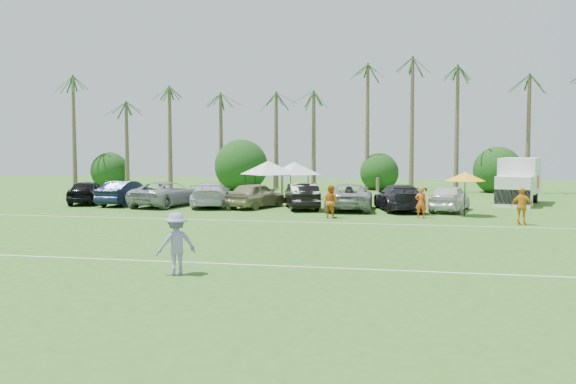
# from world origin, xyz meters

# --- Properties ---
(ground) EXTENTS (120.00, 120.00, 0.00)m
(ground) POSITION_xyz_m (0.00, 0.00, 0.00)
(ground) COLOR #32651E
(ground) RESTS_ON ground
(field_lines) EXTENTS (80.00, 12.10, 0.01)m
(field_lines) POSITION_xyz_m (0.00, 8.00, 0.01)
(field_lines) COLOR white
(field_lines) RESTS_ON ground
(palm_tree_0) EXTENTS (2.40, 2.40, 8.90)m
(palm_tree_0) POSITION_xyz_m (-22.00, 38.00, 7.48)
(palm_tree_0) COLOR brown
(palm_tree_0) RESTS_ON ground
(palm_tree_1) EXTENTS (2.40, 2.40, 9.90)m
(palm_tree_1) POSITION_xyz_m (-17.00, 38.00, 8.35)
(palm_tree_1) COLOR brown
(palm_tree_1) RESTS_ON ground
(palm_tree_2) EXTENTS (2.40, 2.40, 10.90)m
(palm_tree_2) POSITION_xyz_m (-12.00, 38.00, 9.21)
(palm_tree_2) COLOR brown
(palm_tree_2) RESTS_ON ground
(palm_tree_3) EXTENTS (2.40, 2.40, 11.90)m
(palm_tree_3) POSITION_xyz_m (-8.00, 38.00, 10.06)
(palm_tree_3) COLOR brown
(palm_tree_3) RESTS_ON ground
(palm_tree_4) EXTENTS (2.40, 2.40, 8.90)m
(palm_tree_4) POSITION_xyz_m (-4.00, 38.00, 7.48)
(palm_tree_4) COLOR brown
(palm_tree_4) RESTS_ON ground
(palm_tree_5) EXTENTS (2.40, 2.40, 9.90)m
(palm_tree_5) POSITION_xyz_m (0.00, 38.00, 8.35)
(palm_tree_5) COLOR brown
(palm_tree_5) RESTS_ON ground
(palm_tree_6) EXTENTS (2.40, 2.40, 10.90)m
(palm_tree_6) POSITION_xyz_m (4.00, 38.00, 9.21)
(palm_tree_6) COLOR brown
(palm_tree_6) RESTS_ON ground
(palm_tree_7) EXTENTS (2.40, 2.40, 11.90)m
(palm_tree_7) POSITION_xyz_m (8.00, 38.00, 10.06)
(palm_tree_7) COLOR brown
(palm_tree_7) RESTS_ON ground
(palm_tree_8) EXTENTS (2.40, 2.40, 8.90)m
(palm_tree_8) POSITION_xyz_m (13.00, 38.00, 7.48)
(palm_tree_8) COLOR brown
(palm_tree_8) RESTS_ON ground
(palm_tree_9) EXTENTS (2.40, 2.40, 9.90)m
(palm_tree_9) POSITION_xyz_m (18.00, 38.00, 8.35)
(palm_tree_9) COLOR brown
(palm_tree_9) RESTS_ON ground
(bush_tree_0) EXTENTS (4.00, 4.00, 4.00)m
(bush_tree_0) POSITION_xyz_m (-19.00, 39.00, 1.80)
(bush_tree_0) COLOR brown
(bush_tree_0) RESTS_ON ground
(bush_tree_1) EXTENTS (4.00, 4.00, 4.00)m
(bush_tree_1) POSITION_xyz_m (-6.00, 39.00, 1.80)
(bush_tree_1) COLOR brown
(bush_tree_1) RESTS_ON ground
(bush_tree_2) EXTENTS (4.00, 4.00, 4.00)m
(bush_tree_2) POSITION_xyz_m (6.00, 39.00, 1.80)
(bush_tree_2) COLOR brown
(bush_tree_2) RESTS_ON ground
(bush_tree_3) EXTENTS (4.00, 4.00, 4.00)m
(bush_tree_3) POSITION_xyz_m (16.00, 39.00, 1.80)
(bush_tree_3) COLOR brown
(bush_tree_3) RESTS_ON ground
(sideline_player_a) EXTENTS (0.64, 0.45, 1.66)m
(sideline_player_a) POSITION_xyz_m (9.73, 17.22, 0.83)
(sideline_player_a) COLOR #E55319
(sideline_player_a) RESTS_ON ground
(sideline_player_b) EXTENTS (1.07, 0.97, 1.78)m
(sideline_player_b) POSITION_xyz_m (4.96, 16.28, 0.89)
(sideline_player_b) COLOR #D06617
(sideline_player_b) RESTS_ON ground
(sideline_player_c) EXTENTS (1.16, 0.79, 1.84)m
(sideline_player_c) POSITION_xyz_m (14.60, 15.14, 0.92)
(sideline_player_c) COLOR orange
(sideline_player_c) RESTS_ON ground
(box_truck) EXTENTS (3.65, 6.36, 3.09)m
(box_truck) POSITION_xyz_m (16.04, 27.01, 1.65)
(box_truck) COLOR white
(box_truck) RESTS_ON ground
(canopy_tent_left) EXTENTS (4.11, 4.11, 3.33)m
(canopy_tent_left) POSITION_xyz_m (-0.84, 26.02, 2.85)
(canopy_tent_left) COLOR black
(canopy_tent_left) RESTS_ON ground
(canopy_tent_right) EXTENTS (3.90, 3.90, 3.16)m
(canopy_tent_right) POSITION_xyz_m (0.55, 28.40, 2.71)
(canopy_tent_right) COLOR black
(canopy_tent_right) RESTS_ON ground
(market_umbrella) EXTENTS (2.20, 2.20, 2.45)m
(market_umbrella) POSITION_xyz_m (12.10, 18.71, 2.20)
(market_umbrella) COLOR black
(market_umbrella) RESTS_ON ground
(frisbee_player) EXTENTS (1.38, 1.29, 1.86)m
(frisbee_player) POSITION_xyz_m (2.62, 0.07, 0.93)
(frisbee_player) COLOR #8D84BC
(frisbee_player) RESTS_ON ground
(parked_car_0) EXTENTS (3.12, 5.05, 1.61)m
(parked_car_0) POSITION_xyz_m (-12.24, 21.39, 0.80)
(parked_car_0) COLOR black
(parked_car_0) RESTS_ON ground
(parked_car_1) EXTENTS (2.11, 5.00, 1.61)m
(parked_car_1) POSITION_xyz_m (-9.29, 21.09, 0.80)
(parked_car_1) COLOR black
(parked_car_1) RESTS_ON ground
(parked_car_2) EXTENTS (3.59, 6.14, 1.61)m
(parked_car_2) POSITION_xyz_m (-6.33, 20.84, 0.80)
(parked_car_2) COLOR #999BA2
(parked_car_2) RESTS_ON ground
(parked_car_3) EXTENTS (3.38, 5.89, 1.61)m
(parked_car_3) POSITION_xyz_m (-3.38, 21.05, 0.80)
(parked_car_3) COLOR silver
(parked_car_3) RESTS_ON ground
(parked_car_4) EXTENTS (3.34, 5.07, 1.61)m
(parked_car_4) POSITION_xyz_m (-0.43, 20.98, 0.80)
(parked_car_4) COLOR gray
(parked_car_4) RESTS_ON ground
(parked_car_5) EXTENTS (3.11, 5.16, 1.61)m
(parked_car_5) POSITION_xyz_m (2.53, 20.84, 0.80)
(parked_car_5) COLOR black
(parked_car_5) RESTS_ON ground
(parked_car_6) EXTENTS (3.01, 5.93, 1.61)m
(parked_car_6) POSITION_xyz_m (5.48, 20.87, 0.80)
(parked_car_6) COLOR #969798
(parked_car_6) RESTS_ON ground
(parked_car_7) EXTENTS (3.59, 5.92, 1.61)m
(parked_car_7) POSITION_xyz_m (8.43, 20.93, 0.80)
(parked_car_7) COLOR black
(parked_car_7) RESTS_ON ground
(parked_car_8) EXTENTS (2.84, 5.01, 1.61)m
(parked_car_8) POSITION_xyz_m (11.39, 21.21, 0.80)
(parked_car_8) COLOR silver
(parked_car_8) RESTS_ON ground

